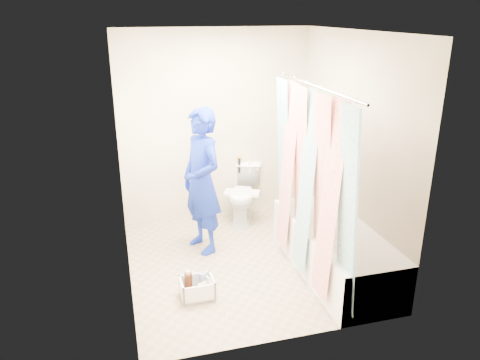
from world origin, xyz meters
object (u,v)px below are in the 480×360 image
object	(u,v)px
toilet	(243,194)
plumber	(202,182)
cleaning_caddy	(198,289)
bathtub	(334,249)

from	to	relation	value
toilet	plumber	bearing A→B (deg)	-112.51
toilet	cleaning_caddy	xyz separation A→B (m)	(-0.89, -1.58, -0.27)
toilet	cleaning_caddy	distance (m)	1.84
cleaning_caddy	bathtub	bearing A→B (deg)	2.58
toilet	bathtub	bearing A→B (deg)	-46.75
bathtub	toilet	bearing A→B (deg)	110.07
cleaning_caddy	toilet	bearing A→B (deg)	60.08
toilet	plumber	world-z (taller)	plumber
bathtub	cleaning_caddy	size ratio (longest dim) A/B	5.48
bathtub	plumber	world-z (taller)	plumber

